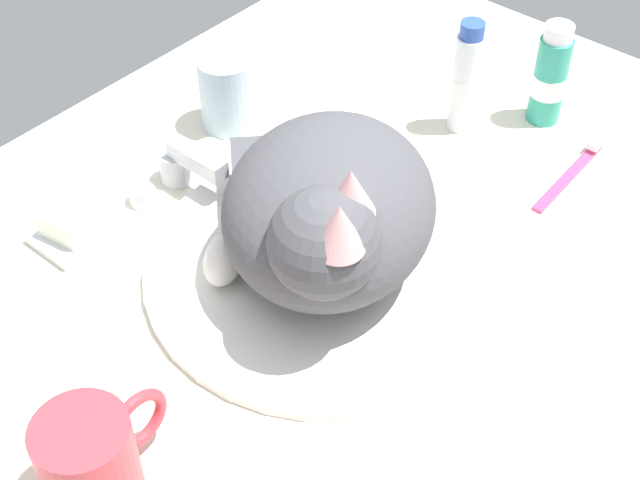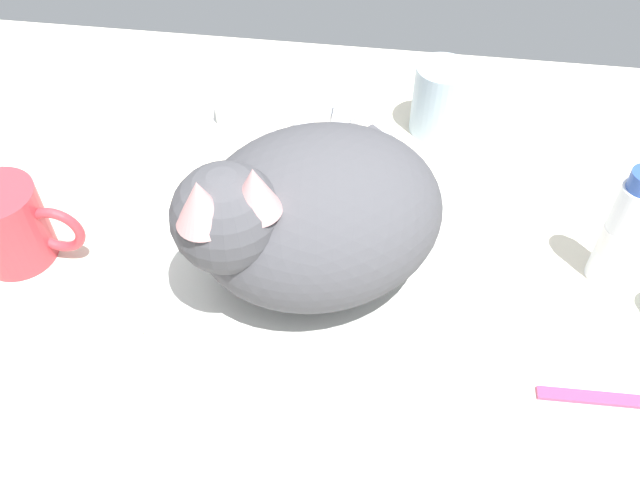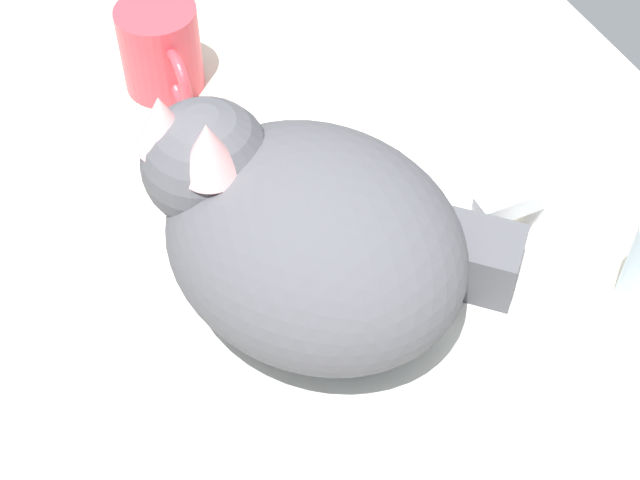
# 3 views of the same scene
# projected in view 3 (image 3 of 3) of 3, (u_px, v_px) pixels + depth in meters

# --- Properties ---
(ground_plane) EXTENTS (1.10, 0.83, 0.03)m
(ground_plane) POSITION_uv_depth(u_px,v_px,m) (315.00, 321.00, 0.78)
(ground_plane) COLOR silver
(sink_basin) EXTENTS (0.36, 0.36, 0.01)m
(sink_basin) POSITION_uv_depth(u_px,v_px,m) (315.00, 306.00, 0.76)
(sink_basin) COLOR silver
(sink_basin) RESTS_ON ground_plane
(faucet) EXTENTS (0.13, 0.09, 0.06)m
(faucet) POSITION_uv_depth(u_px,v_px,m) (540.00, 209.00, 0.80)
(faucet) COLOR silver
(faucet) RESTS_ON ground_plane
(cat) EXTENTS (0.30, 0.31, 0.18)m
(cat) POSITION_uv_depth(u_px,v_px,m) (304.00, 231.00, 0.70)
(cat) COLOR #4C4C51
(cat) RESTS_ON sink_basin
(coffee_mug) EXTENTS (0.12, 0.08, 0.09)m
(coffee_mug) POSITION_uv_depth(u_px,v_px,m) (162.00, 50.00, 0.91)
(coffee_mug) COLOR #C63842
(coffee_mug) RESTS_ON ground_plane
(soap_dish) EXTENTS (0.09, 0.06, 0.01)m
(soap_dish) POSITION_uv_depth(u_px,v_px,m) (483.00, 123.00, 0.90)
(soap_dish) COLOR white
(soap_dish) RESTS_ON ground_plane
(soap_bar) EXTENTS (0.07, 0.05, 0.03)m
(soap_bar) POSITION_uv_depth(u_px,v_px,m) (486.00, 107.00, 0.88)
(soap_bar) COLOR silver
(soap_bar) RESTS_ON soap_dish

